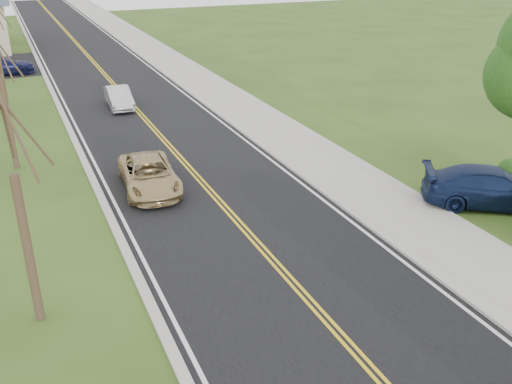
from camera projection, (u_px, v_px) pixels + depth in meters
road at (103, 73)px, 42.97m from camera, size 8.00×120.00×0.01m
curb_right at (157, 68)px, 44.47m from camera, size 0.30×120.00×0.12m
sidewalk_right at (179, 66)px, 45.12m from camera, size 3.20×120.00×0.10m
curb_left at (46, 78)px, 41.42m from camera, size 0.30×120.00×0.10m
bare_tree_a at (25, 232)px, 14.27m from camera, size 1.93×2.26×6.08m
bare_tree_b at (7, 114)px, 24.35m from camera, size 1.83×2.14×5.73m
suv_champagne at (149, 175)px, 22.96m from camera, size 2.45×4.71×1.27m
sedan_silver at (119, 98)px, 34.06m from camera, size 1.45×3.78×1.23m
pickup_navy at (492, 187)px, 21.52m from camera, size 5.46×4.47×1.49m
lot_car_navy at (0, 65)px, 42.21m from camera, size 4.87×2.18×1.39m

